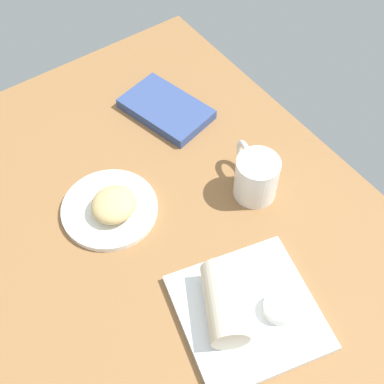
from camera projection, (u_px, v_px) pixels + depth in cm
name	position (u px, v px, depth cm)	size (l,w,h in cm)	color
dining_table	(151.00, 227.00, 112.38)	(110.00, 90.00, 4.00)	olive
round_plate	(110.00, 209.00, 111.88)	(20.31, 20.31, 1.40)	white
scone_pastry	(114.00, 205.00, 108.90)	(9.71, 9.14, 4.59)	tan
square_plate	(248.00, 312.00, 98.04)	(24.66, 24.66, 1.60)	white
sauce_cup	(279.00, 308.00, 96.38)	(5.95, 5.95, 2.23)	silver
breakfast_wrap	(225.00, 302.00, 94.64)	(6.94, 6.94, 14.71)	beige
book_stack	(166.00, 109.00, 128.69)	(23.56, 17.73, 2.47)	#33477F
coffee_mug	(256.00, 176.00, 111.42)	(14.33, 9.23, 10.12)	white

